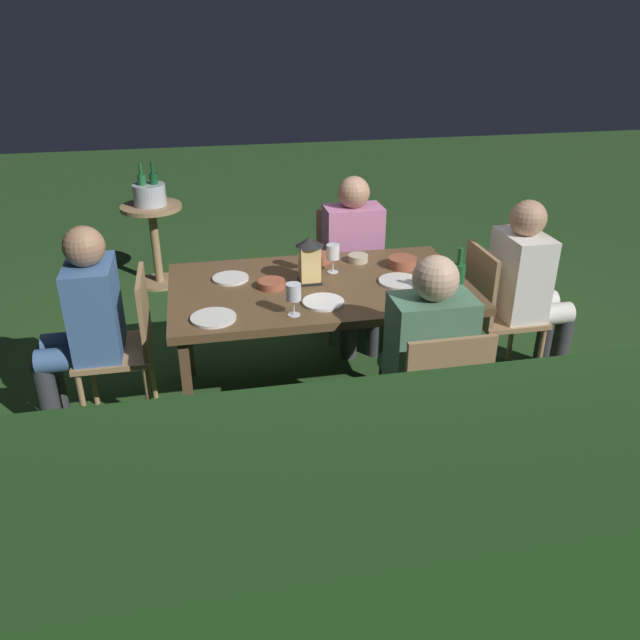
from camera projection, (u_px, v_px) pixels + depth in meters
name	position (u px, v px, depth m)	size (l,w,h in m)	color
ground_plane	(320.00, 396.00, 3.85)	(16.00, 16.00, 0.00)	#26471E
dining_table	(320.00, 293.00, 3.55)	(1.66, 0.97, 0.74)	brown
chair_head_far	(126.00, 342.00, 3.45)	(0.40, 0.42, 0.87)	#9E7A51
person_in_blue	(84.00, 320.00, 3.34)	(0.48, 0.38, 1.15)	#426699
chair_side_left_a	(347.00, 265.00, 4.47)	(0.42, 0.40, 0.87)	#9E7A51
person_in_pink	(355.00, 255.00, 4.23)	(0.38, 0.47, 1.15)	#C675A3
chair_head_near	(495.00, 309.00, 3.83)	(0.40, 0.42, 0.87)	#9E7A51
person_in_cream	(528.00, 283.00, 3.79)	(0.48, 0.38, 1.15)	white
chair_side_right_a	(436.00, 401.00, 2.93)	(0.42, 0.40, 0.87)	#9E7A51
person_in_green	(424.00, 352.00, 3.04)	(0.38, 0.47, 1.15)	#4C7A5B
lantern_centerpiece	(310.00, 257.00, 3.49)	(0.15, 0.15, 0.27)	black
green_bottle_on_table	(458.00, 281.00, 3.29)	(0.07, 0.07, 0.29)	#1E5B2D
wine_glass_a	(293.00, 294.00, 3.12)	(0.08, 0.08, 0.17)	silver
wine_glass_b	(306.00, 252.00, 3.66)	(0.08, 0.08, 0.17)	silver
wine_glass_c	(333.00, 253.00, 3.64)	(0.08, 0.08, 0.17)	silver
wine_glass_d	(444.00, 273.00, 3.36)	(0.08, 0.08, 0.17)	silver
plate_a	(323.00, 302.00, 3.30)	(0.22, 0.22, 0.01)	white
plate_b	(231.00, 278.00, 3.59)	(0.20, 0.20, 0.01)	silver
plate_c	(213.00, 318.00, 3.13)	(0.23, 0.23, 0.01)	silver
plate_d	(400.00, 281.00, 3.55)	(0.24, 0.24, 0.01)	silver
bowl_olives	(402.00, 262.00, 3.75)	(0.17, 0.17, 0.06)	#9E5138
bowl_bread	(320.00, 258.00, 3.83)	(0.14, 0.14, 0.05)	#9E5138
bowl_salad	(358.00, 258.00, 3.83)	(0.12, 0.12, 0.04)	#BCAD8E
bowl_dip	(272.00, 284.00, 3.48)	(0.15, 0.15, 0.04)	#9E5138
side_table	(154.00, 233.00, 5.23)	(0.49, 0.49, 0.69)	#9E7A51
ice_bucket	(149.00, 193.00, 5.08)	(0.26, 0.26, 0.34)	#B2B7BF
hedge_backdrop	(479.00, 630.00, 1.68)	(5.70, 0.61, 1.27)	#1E4219
potted_plant_corner	(566.00, 467.00, 2.53)	(0.54, 0.54, 0.81)	brown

